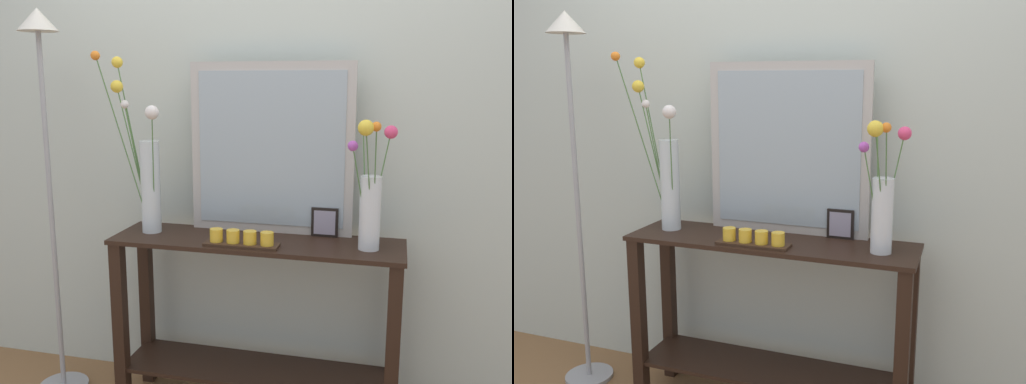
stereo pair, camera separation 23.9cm
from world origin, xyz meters
TOP-DOWN VIEW (x-y plane):
  - wall_back at (0.00, 0.30)m, footprint 6.40×0.08m
  - console_table at (0.00, 0.00)m, footprint 1.28×0.35m
  - mirror_leaning at (0.03, 0.14)m, footprint 0.74×0.03m
  - tall_vase_left at (-0.51, 0.00)m, footprint 0.27×0.21m
  - vase_right at (0.48, -0.03)m, footprint 0.19×0.23m
  - candle_tray at (-0.04, -0.10)m, footprint 0.32×0.09m
  - picture_frame_small at (0.28, 0.12)m, footprint 0.12×0.01m
  - floor_lamp at (-0.99, -0.04)m, footprint 0.24×0.24m

SIDE VIEW (x-z plane):
  - console_table at x=0.00m, z-range 0.08..0.91m
  - candle_tray at x=-0.04m, z-range 0.83..0.89m
  - picture_frame_small at x=0.28m, z-range 0.83..0.96m
  - vase_right at x=0.48m, z-range 0.78..1.32m
  - tall_vase_left at x=-0.51m, z-range 0.71..1.52m
  - mirror_leaning at x=0.03m, z-range 0.83..1.60m
  - floor_lamp at x=-0.99m, z-range 0.32..2.15m
  - wall_back at x=0.00m, z-range 0.00..2.70m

